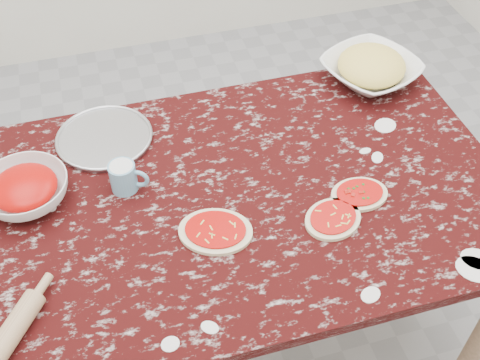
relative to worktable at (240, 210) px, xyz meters
name	(u,v)px	position (x,y,z in m)	size (l,w,h in m)	color
ground	(240,322)	(0.00, 0.00, -0.67)	(4.00, 4.00, 0.00)	gray
worktable	(240,210)	(0.00, 0.00, 0.00)	(1.60, 1.00, 0.75)	black
pizza_tray	(105,138)	(-0.36, 0.34, 0.09)	(0.30, 0.30, 0.01)	#B2B2B7
sauce_bowl	(26,191)	(-0.60, 0.14, 0.12)	(0.25, 0.25, 0.08)	white
cheese_bowl	(370,71)	(0.60, 0.40, 0.12)	(0.32, 0.32, 0.08)	white
flour_mug	(124,177)	(-0.32, 0.11, 0.13)	(0.11, 0.08, 0.09)	#6CA3C1
pizza_left	(216,231)	(-0.11, -0.13, 0.09)	(0.25, 0.23, 0.02)	beige
pizza_mid	(333,219)	(0.22, -0.18, 0.09)	(0.21, 0.19, 0.02)	beige
pizza_right	(359,194)	(0.33, -0.11, 0.09)	(0.17, 0.14, 0.02)	beige
rolling_pin	(3,344)	(-0.67, -0.34, 0.11)	(0.06, 0.06, 0.28)	tan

